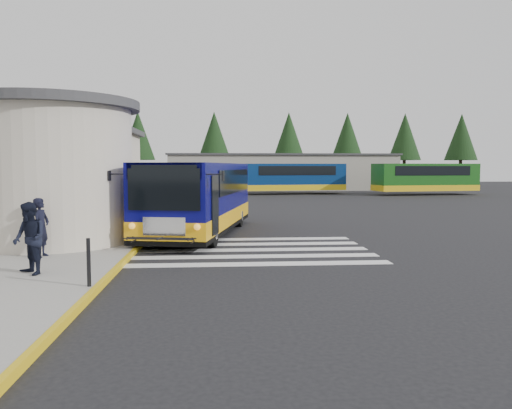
{
  "coord_description": "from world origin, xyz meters",
  "views": [
    {
      "loc": [
        -1.38,
        -16.99,
        2.74
      ],
      "look_at": [
        -0.16,
        -0.5,
        1.48
      ],
      "focal_mm": 35.0,
      "sensor_mm": 36.0,
      "label": 1
    }
  ],
  "objects": [
    {
      "name": "sidewalk",
      "position": [
        -9.0,
        4.0,
        0.07
      ],
      "size": [
        10.0,
        34.0,
        0.15
      ],
      "primitive_type": "cube",
      "color": "gray",
      "rests_on": "ground"
    },
    {
      "name": "pedestrian_b",
      "position": [
        -5.91,
        -4.82,
        1.03
      ],
      "size": [
        1.07,
        1.07,
        1.75
      ],
      "primitive_type": "imported",
      "rotation": [
        0.0,
        0.0,
        -0.8
      ],
      "color": "black",
      "rests_on": "sidewalk"
    },
    {
      "name": "bollard",
      "position": [
        -4.2,
        -6.12,
        0.68
      ],
      "size": [
        0.09,
        0.09,
        1.05
      ],
      "primitive_type": "cylinder",
      "color": "black",
      "rests_on": "sidewalk"
    },
    {
      "name": "station_building",
      "position": [
        -10.84,
        6.91,
        2.57
      ],
      "size": [
        12.7,
        18.7,
        4.8
      ],
      "color": "#BCB39F",
      "rests_on": "ground"
    },
    {
      "name": "far_bus_a",
      "position": [
        6.0,
        32.15,
        1.69
      ],
      "size": [
        10.35,
        4.26,
        2.59
      ],
      "rotation": [
        0.0,
        0.0,
        1.72
      ],
      "color": "#072352",
      "rests_on": "ground"
    },
    {
      "name": "ground",
      "position": [
        0.0,
        0.0,
        0.0
      ],
      "size": [
        140.0,
        140.0,
        0.0
      ],
      "primitive_type": "plane",
      "color": "black",
      "rests_on": "ground"
    },
    {
      "name": "tree_line",
      "position": [
        6.29,
        50.0,
        6.77
      ],
      "size": [
        58.4,
        4.4,
        10.0
      ],
      "color": "black",
      "rests_on": "ground"
    },
    {
      "name": "transit_bus",
      "position": [
        -2.17,
        3.12,
        1.37
      ],
      "size": [
        4.92,
        10.45,
        2.87
      ],
      "rotation": [
        0.0,
        0.0,
        -0.2
      ],
      "color": "#08075A",
      "rests_on": "ground"
    },
    {
      "name": "far_bus_b",
      "position": [
        18.49,
        29.9,
        1.69
      ],
      "size": [
        10.34,
        4.18,
        2.59
      ],
      "rotation": [
        0.0,
        0.0,
        1.71
      ],
      "color": "#164C14",
      "rests_on": "ground"
    },
    {
      "name": "crosswalk",
      "position": [
        -0.5,
        -0.8,
        0.01
      ],
      "size": [
        8.0,
        5.35,
        0.01
      ],
      "color": "silver",
      "rests_on": "ground"
    },
    {
      "name": "depot_building",
      "position": [
        6.0,
        42.0,
        2.11
      ],
      "size": [
        26.4,
        8.4,
        4.2
      ],
      "color": "gray",
      "rests_on": "ground"
    },
    {
      "name": "pedestrian_a",
      "position": [
        -6.48,
        -2.38,
        1.0
      ],
      "size": [
        0.52,
        0.69,
        1.7
      ],
      "primitive_type": "imported",
      "rotation": [
        0.0,
        0.0,
        1.37
      ],
      "color": "black",
      "rests_on": "sidewalk"
    },
    {
      "name": "curb_strip",
      "position": [
        -4.05,
        4.0,
        0.08
      ],
      "size": [
        0.12,
        34.0,
        0.16
      ],
      "primitive_type": "cube",
      "color": "gold",
      "rests_on": "ground"
    }
  ]
}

